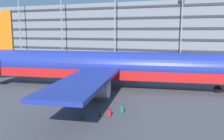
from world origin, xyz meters
TOP-DOWN VIEW (x-y plane):
  - ground_plane at (0.00, 0.00)m, footprint 600.00×600.00m
  - terminal_structure at (0.00, 52.42)m, footprint 164.17×17.91m
  - airliner at (3.61, -1.65)m, footprint 40.69×33.10m
  - light_mast_far_left at (-46.19, 39.50)m, footprint 1.80×0.50m
  - light_mast_left at (-28.78, 39.50)m, footprint 1.80×0.50m
  - light_mast_center_left at (-9.87, 39.50)m, footprint 1.80×0.50m
  - light_mast_center_right at (10.09, 39.50)m, footprint 1.80×0.50m
  - suitcase_orange at (8.17, -10.79)m, footprint 0.27×0.38m
  - suitcase_teal at (7.34, -12.03)m, footprint 0.36×0.47m
  - backpack_purple at (5.30, -13.38)m, footprint 0.43×0.42m
  - backpack_upright at (6.64, -12.21)m, footprint 0.39×0.42m

SIDE VIEW (x-z plane):
  - ground_plane at x=0.00m, z-range 0.00..0.00m
  - backpack_upright at x=6.64m, z-range -0.03..0.44m
  - backpack_purple at x=5.30m, z-range -0.03..0.47m
  - suitcase_teal at x=7.34m, z-range -0.03..0.75m
  - suitcase_orange at x=8.17m, z-range -0.05..0.81m
  - airliner at x=3.61m, z-range -2.33..8.08m
  - terminal_structure at x=0.00m, z-range 0.00..16.90m
  - light_mast_center_right at x=10.09m, z-range 1.65..20.83m
  - light_mast_far_left at x=-46.19m, z-range 1.67..22.29m
  - light_mast_left at x=-28.78m, z-range 1.69..23.16m
  - light_mast_center_left at x=-9.87m, z-range 1.72..25.80m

